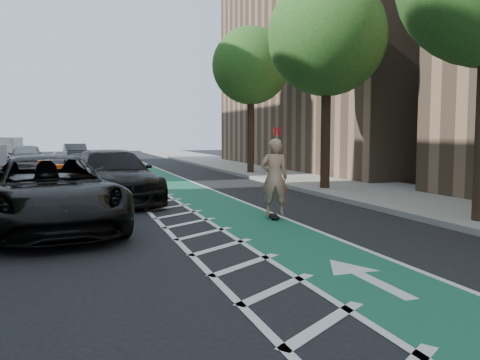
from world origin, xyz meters
name	(u,v)px	position (x,y,z in m)	size (l,w,h in m)	color
ground	(143,253)	(0.00, 0.00, 0.00)	(120.00, 120.00, 0.00)	black
bike_lane	(187,190)	(3.00, 10.00, 0.01)	(2.00, 90.00, 0.01)	#1C6242
buffer_strip	(148,192)	(1.50, 10.00, 0.01)	(1.40, 90.00, 0.01)	silver
sidewalk_right	(336,184)	(9.50, 10.00, 0.07)	(5.00, 90.00, 0.15)	gray
curb_right	(283,185)	(7.05, 10.00, 0.08)	(0.12, 90.00, 0.16)	gray
building_right_far	(372,21)	(17.50, 20.00, 9.50)	(14.00, 22.00, 19.00)	#84664C
tree_r_c	(327,37)	(7.90, 8.00, 5.77)	(4.20, 4.20, 7.90)	#382619
tree_r_d	(254,65)	(7.90, 16.00, 5.77)	(4.20, 4.20, 7.90)	#382619
sign_post	(277,153)	(7.60, 12.00, 1.35)	(0.35, 0.08, 2.47)	#4C4C4C
skateboard	(274,216)	(3.70, 2.74, 0.08)	(0.35, 0.73, 0.09)	black
skateboarder	(274,177)	(3.70, 2.74, 1.08)	(0.72, 0.47, 1.97)	tan
suv_near	(49,193)	(-1.70, 3.04, 0.85)	(2.81, 6.10, 1.69)	black
suv_far	(112,176)	(0.00, 7.50, 0.83)	(2.34, 5.75, 1.67)	black
car_silver	(26,157)	(-3.91, 24.59, 0.80)	(1.88, 4.68, 1.60)	#A4A4A9
car_grey	(75,153)	(-0.97, 31.64, 0.73)	(1.55, 4.46, 1.47)	#55555A
box_truck	(1,152)	(-6.15, 31.74, 0.90)	(2.63, 4.90, 1.95)	silver
barrel_b	(56,178)	(-1.80, 11.47, 0.48)	(0.74, 0.74, 1.01)	#FF4D0D
barrel_c	(45,172)	(-2.40, 15.17, 0.47)	(0.74, 0.74, 1.00)	#EB420C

